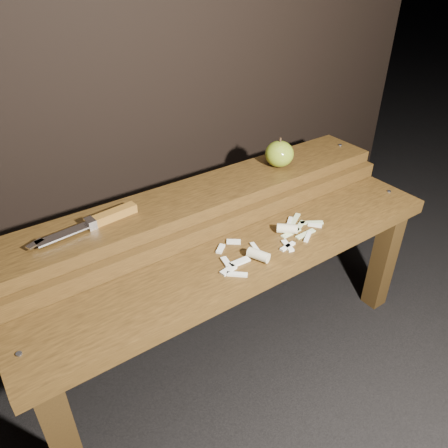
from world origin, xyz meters
TOP-DOWN VIEW (x-y plane):
  - ground at (0.00, 0.00)m, footprint 60.00×60.00m
  - bench_front_tier at (0.00, -0.06)m, footprint 1.20×0.20m
  - bench_rear_tier at (0.00, 0.17)m, footprint 1.20×0.21m
  - apple at (0.28, 0.17)m, footprint 0.09×0.09m
  - knife at (-0.29, 0.17)m, footprint 0.28×0.05m
  - apple_scraps at (0.07, -0.06)m, footprint 0.37×0.15m

SIDE VIEW (x-z plane):
  - ground at x=0.00m, z-range 0.00..0.00m
  - bench_front_tier at x=0.00m, z-range 0.14..0.56m
  - bench_rear_tier at x=0.00m, z-range 0.16..0.67m
  - apple_scraps at x=0.07m, z-range 0.42..0.44m
  - knife at x=-0.29m, z-range 0.50..0.52m
  - apple at x=0.28m, z-range 0.49..0.59m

